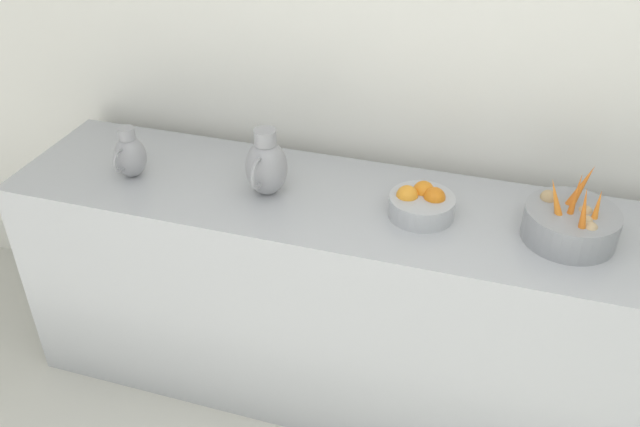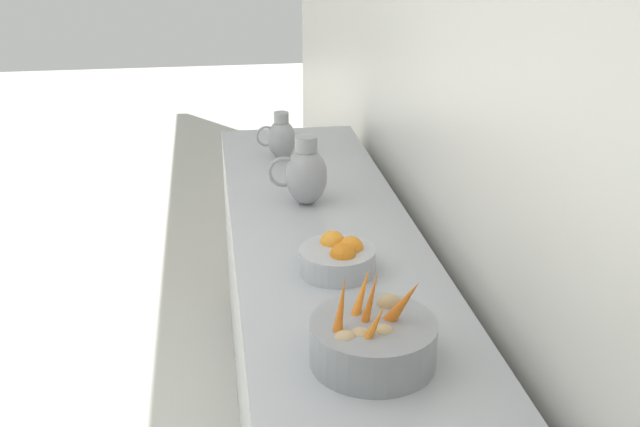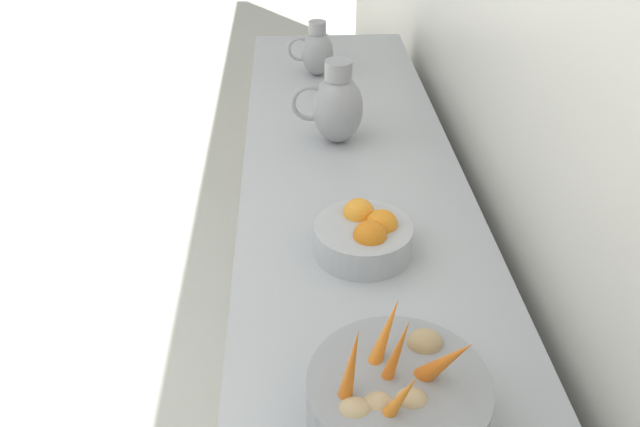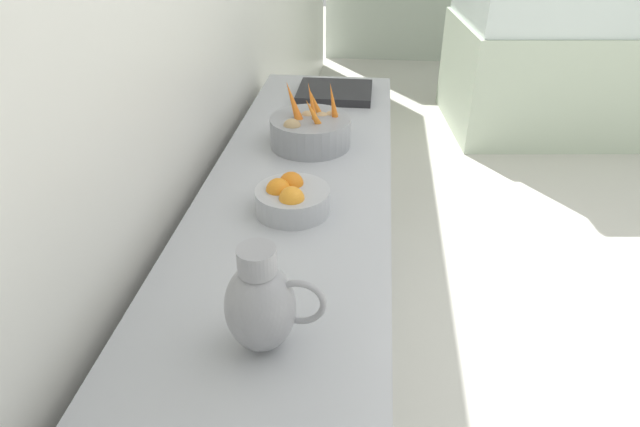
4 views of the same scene
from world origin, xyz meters
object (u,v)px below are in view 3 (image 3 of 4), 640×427
object	(u,v)px
vegetable_colander	(397,401)
metal_pitcher_short	(317,51)
metal_pitcher_tall	(337,106)
orange_bowl	(365,235)

from	to	relation	value
vegetable_colander	metal_pitcher_short	size ratio (longest dim) A/B	1.52
vegetable_colander	metal_pitcher_tall	bearing A→B (deg)	-88.58
vegetable_colander	orange_bowl	size ratio (longest dim) A/B	1.34
orange_bowl	metal_pitcher_tall	world-z (taller)	metal_pitcher_tall
vegetable_colander	orange_bowl	world-z (taller)	vegetable_colander
vegetable_colander	metal_pitcher_short	xyz separation A→B (m)	(0.06, -1.58, 0.03)
vegetable_colander	orange_bowl	distance (m)	0.49
orange_bowl	vegetable_colander	bearing A→B (deg)	90.16
orange_bowl	metal_pitcher_tall	bearing A→B (deg)	-87.49
vegetable_colander	orange_bowl	bearing A→B (deg)	-89.84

